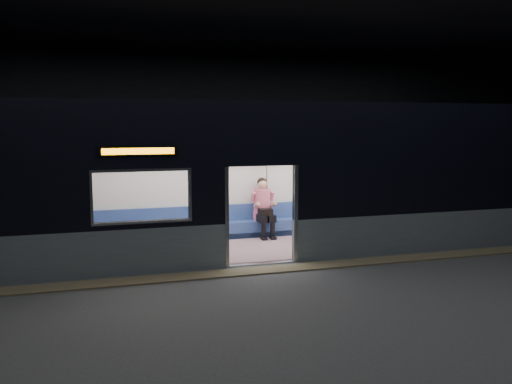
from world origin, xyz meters
name	(u,v)px	position (x,y,z in m)	size (l,w,h in m)	color
station_floor	(278,278)	(0.00, 0.00, -0.01)	(24.00, 14.00, 0.01)	#47494C
station_envelope	(279,81)	(0.00, 0.00, 3.66)	(24.00, 14.00, 5.00)	black
tactile_strip	(269,270)	(0.00, 0.55, 0.01)	(22.80, 0.50, 0.03)	#8C7F59
metro_car	(242,170)	(0.00, 2.54, 1.85)	(18.00, 3.04, 3.35)	gray
passenger	(263,205)	(0.83, 3.55, 0.85)	(0.46, 0.78, 1.49)	black
handbag	(265,212)	(0.81, 3.29, 0.71)	(0.32, 0.28, 0.16)	black
transit_map	(402,175)	(5.00, 3.85, 1.46)	(0.96, 0.03, 0.62)	white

